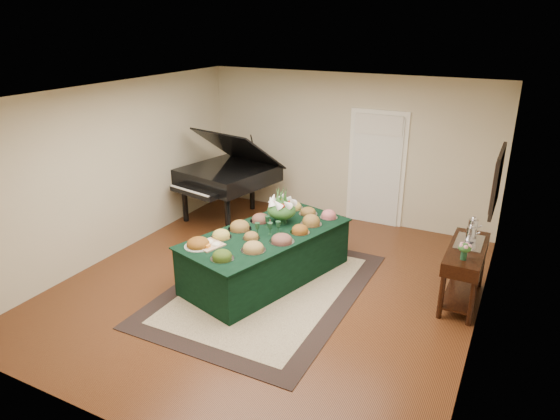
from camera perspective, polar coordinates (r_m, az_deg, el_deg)
The scene contains 14 objects.
ground at distance 7.25m, azimuth -1.09°, elevation -8.53°, with size 6.00×6.00×0.00m, color black.
area_rug at distance 7.15m, azimuth -1.56°, elevation -8.95°, with size 2.46×3.44×0.01m.
kitchen_doorway at distance 9.22m, azimuth 10.94°, elevation 4.55°, with size 1.05×0.07×2.10m.
buffet_table at distance 7.26m, azimuth -1.53°, elevation -5.20°, with size 1.84×2.74×0.73m.
food_platters at distance 7.14m, azimuth -1.53°, elevation -2.06°, with size 1.49×2.34×0.12m.
cutting_board at distance 6.77m, azimuth -8.02°, elevation -3.73°, with size 0.41×0.41×0.10m.
green_goblets at distance 7.08m, azimuth -1.35°, elevation -1.88°, with size 0.31×0.36×0.18m.
floral_centerpiece at distance 7.34m, azimuth 0.19°, elevation 0.41°, with size 0.44×0.44×0.44m.
grand_piano at distance 9.30m, azimuth -6.00°, elevation 4.04°, with size 1.80×1.94×1.75m.
wicker_basket at distance 8.75m, azimuth -2.34°, elevation -2.27°, with size 0.39×0.39×0.24m, color #A77043.
mahogany_sideboard at distance 7.00m, azimuth 20.45°, elevation -5.37°, with size 0.45×1.27×0.81m.
tea_service at distance 7.12m, azimuth 21.03°, elevation -2.35°, with size 0.34×0.58×0.30m.
pink_bouquet at distance 6.51m, azimuth 20.36°, elevation -4.13°, with size 0.18×0.18×0.23m.
wall_painting at distance 6.60m, azimuth 23.58°, elevation 3.14°, with size 0.05×0.95×0.75m.
Camera 1 is at (2.98, -5.56, 3.58)m, focal length 32.00 mm.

